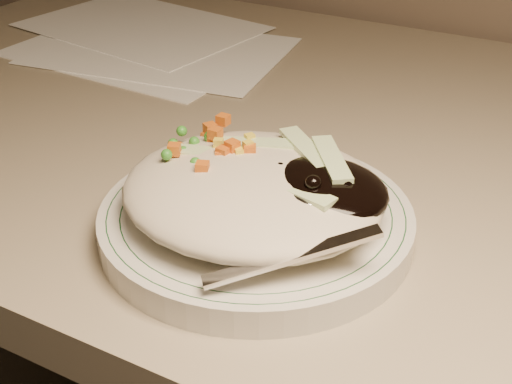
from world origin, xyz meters
The scene contains 5 objects.
desk centered at (0.00, 1.38, 0.54)m, with size 1.40×0.70×0.74m.
plate centered at (-0.07, 1.18, 0.75)m, with size 0.23×0.23×0.02m, color silver.
plate_rim centered at (-0.07, 1.18, 0.76)m, with size 0.22×0.22×0.00m.
meal centered at (-0.07, 1.18, 0.78)m, with size 0.20×0.19×0.05m.
papers centered at (-0.41, 1.50, 0.74)m, with size 0.41×0.32×0.00m.
Camera 1 is at (0.15, 0.79, 1.04)m, focal length 50.00 mm.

